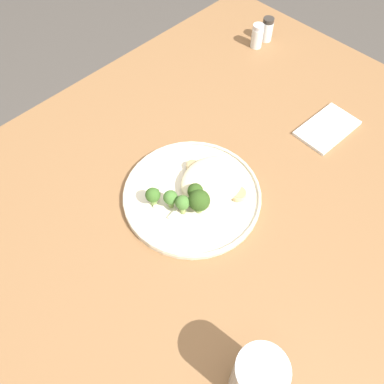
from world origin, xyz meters
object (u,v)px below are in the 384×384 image
at_px(broccoli_floret_front_edge, 171,198).
at_px(broccoli_floret_small_sprig, 153,196).
at_px(pepper_shaker, 267,29).
at_px(broccoli_floret_beside_noodles, 183,203).
at_px(folded_napkin, 327,128).
at_px(seared_scallop_rear_pale, 192,166).
at_px(seared_scallop_front_small, 220,183).
at_px(seared_scallop_right_edge, 239,194).
at_px(broccoli_floret_rear_charred, 195,192).
at_px(dinner_plate, 192,195).
at_px(salt_shaker, 257,36).
at_px(seared_scallop_large_seared, 211,175).
at_px(water_glass, 257,379).
at_px(seared_scallop_tilted_round, 210,183).
at_px(broccoli_floret_tall_stalk, 198,202).

bearing_deg(broccoli_floret_front_edge, broccoli_floret_small_sprig, 126.47).
distance_m(broccoli_floret_front_edge, pepper_shaker, 0.63).
height_order(broccoli_floret_beside_noodles, folded_napkin, broccoli_floret_beside_noodles).
relative_size(folded_napkin, pepper_shaker, 2.24).
xyz_separation_m(seared_scallop_rear_pale, broccoli_floret_front_edge, (-0.10, -0.04, 0.02)).
bearing_deg(seared_scallop_front_small, seared_scallop_right_edge, -82.64).
xyz_separation_m(broccoli_floret_rear_charred, folded_napkin, (0.37, -0.08, -0.04)).
distance_m(seared_scallop_right_edge, broccoli_floret_beside_noodles, 0.12).
distance_m(seared_scallop_front_small, broccoli_floret_front_edge, 0.12).
bearing_deg(broccoli_floret_rear_charred, seared_scallop_right_edge, -39.17).
bearing_deg(seared_scallop_rear_pale, dinner_plate, -135.15).
bearing_deg(salt_shaker, broccoli_floret_beside_noodles, -154.71).
relative_size(seared_scallop_large_seared, broccoli_floret_beside_noodles, 0.52).
height_order(seared_scallop_front_small, water_glass, water_glass).
distance_m(dinner_plate, salt_shaker, 0.55).
bearing_deg(water_glass, broccoli_floret_beside_noodles, 64.69).
relative_size(dinner_plate, seared_scallop_tilted_round, 8.48).
relative_size(seared_scallop_right_edge, water_glass, 0.26).
bearing_deg(seared_scallop_right_edge, pepper_shaker, 33.07).
bearing_deg(broccoli_floret_small_sprig, pepper_shaker, 17.93).
bearing_deg(seared_scallop_rear_pale, folded_napkin, -23.57).
xyz_separation_m(dinner_plate, salt_shaker, (0.50, 0.24, 0.02)).
height_order(broccoli_floret_rear_charred, folded_napkin, broccoli_floret_rear_charred).
distance_m(seared_scallop_large_seared, folded_napkin, 0.32).
xyz_separation_m(dinner_plate, seared_scallop_tilted_round, (0.04, -0.01, 0.01)).
relative_size(broccoli_floret_front_edge, water_glass, 0.38).
bearing_deg(broccoli_floret_beside_noodles, seared_scallop_front_small, -5.19).
bearing_deg(broccoli_floret_small_sprig, seared_scallop_right_edge, -39.59).
bearing_deg(folded_napkin, water_glass, -157.10).
relative_size(seared_scallop_rear_pale, broccoli_floret_beside_noodles, 0.51).
bearing_deg(seared_scallop_tilted_round, broccoli_floret_front_edge, 165.92).
xyz_separation_m(broccoli_floret_tall_stalk, broccoli_floret_beside_noodles, (-0.02, 0.02, -0.00)).
height_order(seared_scallop_large_seared, seared_scallop_right_edge, same).
distance_m(water_glass, folded_napkin, 0.61).
relative_size(broccoli_floret_front_edge, folded_napkin, 0.30).
xyz_separation_m(broccoli_floret_front_edge, water_glass, (-0.14, -0.34, 0.01)).
distance_m(seared_scallop_front_small, broccoli_floret_tall_stalk, 0.08).
bearing_deg(broccoli_floret_tall_stalk, seared_scallop_front_small, 7.95).
distance_m(seared_scallop_tilted_round, broccoli_floret_tall_stalk, 0.07).
bearing_deg(seared_scallop_front_small, seared_scallop_tilted_round, 139.36).
relative_size(dinner_plate, salt_shaker, 4.33).
height_order(seared_scallop_front_small, pepper_shaker, pepper_shaker).
relative_size(seared_scallop_rear_pale, folded_napkin, 0.17).
relative_size(seared_scallop_large_seared, salt_shaker, 0.40).
xyz_separation_m(seared_scallop_large_seared, salt_shaker, (0.44, 0.24, 0.01)).
xyz_separation_m(seared_scallop_right_edge, broccoli_floret_small_sprig, (-0.14, 0.11, 0.02)).
relative_size(broccoli_floret_tall_stalk, broccoli_floret_beside_noodles, 1.17).
relative_size(broccoli_floret_tall_stalk, folded_napkin, 0.39).
bearing_deg(broccoli_floret_tall_stalk, water_glass, -120.39).
height_order(broccoli_floret_small_sprig, pepper_shaker, pepper_shaker).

